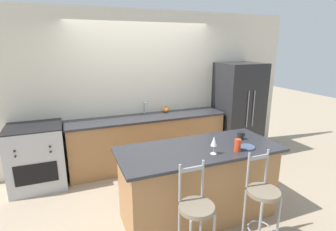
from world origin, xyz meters
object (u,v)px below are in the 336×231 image
(refrigerator, at_px, (238,109))
(bar_stool_far, at_px, (262,200))
(oven_range, at_px, (37,156))
(tumbler_cup, at_px, (238,145))
(bar_stool_near, at_px, (196,216))
(wine_glass, at_px, (214,142))
(dinner_plate, at_px, (246,147))
(pumpkin_decoration, at_px, (166,110))
(coffee_mug, at_px, (240,136))

(refrigerator, height_order, bar_stool_far, refrigerator)
(oven_range, xyz_separation_m, tumbler_cup, (2.28, -1.83, 0.52))
(refrigerator, relative_size, oven_range, 1.86)
(bar_stool_near, height_order, tumbler_cup, tumbler_cup)
(oven_range, relative_size, tumbler_cup, 6.57)
(wine_glass, bearing_deg, bar_stool_far, -55.21)
(dinner_plate, bearing_deg, bar_stool_near, -152.84)
(wine_glass, bearing_deg, tumbler_cup, -6.90)
(bar_stool_near, xyz_separation_m, dinner_plate, (0.91, 0.47, 0.40))
(wine_glass, distance_m, tumbler_cup, 0.31)
(refrigerator, relative_size, dinner_plate, 8.49)
(oven_range, height_order, bar_stool_far, bar_stool_far)
(refrigerator, bearing_deg, tumbler_cup, -126.40)
(pumpkin_decoration, bearing_deg, coffee_mug, -78.25)
(refrigerator, relative_size, bar_stool_near, 1.70)
(dinner_plate, xyz_separation_m, coffee_mug, (0.11, 0.27, 0.04))
(coffee_mug, bearing_deg, refrigerator, 54.70)
(refrigerator, height_order, bar_stool_near, refrigerator)
(bar_stool_near, bearing_deg, dinner_plate, 27.16)
(bar_stool_far, height_order, wine_glass, wine_glass)
(bar_stool_near, relative_size, coffee_mug, 8.99)
(refrigerator, xyz_separation_m, wine_glass, (-1.64, -1.78, 0.18))
(bar_stool_far, height_order, coffee_mug, bar_stool_far)
(coffee_mug, height_order, pumpkin_decoration, pumpkin_decoration)
(tumbler_cup, xyz_separation_m, pumpkin_decoration, (-0.08, 2.06, -0.04))
(bar_stool_far, distance_m, dinner_plate, 0.64)
(dinner_plate, height_order, pumpkin_decoration, pumpkin_decoration)
(coffee_mug, distance_m, pumpkin_decoration, 1.78)
(oven_range, distance_m, coffee_mug, 3.01)
(tumbler_cup, relative_size, pumpkin_decoration, 1.24)
(bar_stool_near, distance_m, wine_glass, 0.83)
(oven_range, distance_m, dinner_plate, 3.06)
(coffee_mug, relative_size, pumpkin_decoration, 0.99)
(tumbler_cup, bearing_deg, coffee_mug, 48.79)
(refrigerator, distance_m, wine_glass, 2.43)
(bar_stool_far, bearing_deg, dinner_plate, 74.25)
(coffee_mug, xyz_separation_m, tumbler_cup, (-0.28, -0.32, 0.03))
(tumbler_cup, bearing_deg, wine_glass, 173.10)
(bar_stool_far, bearing_deg, refrigerator, 59.79)
(wine_glass, relative_size, coffee_mug, 1.78)
(wine_glass, height_order, pumpkin_decoration, wine_glass)
(pumpkin_decoration, bearing_deg, refrigerator, -9.65)
(dinner_plate, bearing_deg, bar_stool_far, -105.75)
(bar_stool_near, relative_size, dinner_plate, 4.99)
(wine_glass, xyz_separation_m, tumbler_cup, (0.30, -0.04, -0.07))
(refrigerator, bearing_deg, dinner_plate, -123.60)
(oven_range, distance_m, bar_stool_far, 3.23)
(refrigerator, height_order, coffee_mug, refrigerator)
(bar_stool_near, bearing_deg, oven_range, 124.27)
(refrigerator, xyz_separation_m, dinner_plate, (-1.17, -1.77, 0.04))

